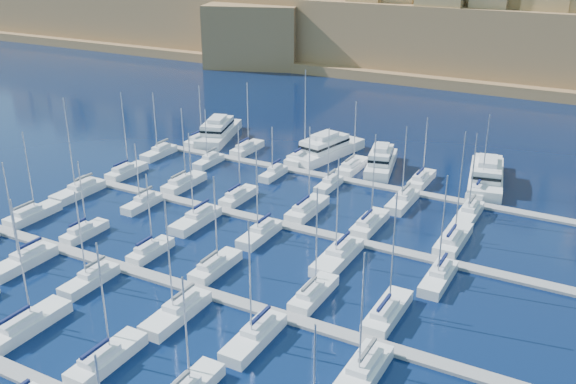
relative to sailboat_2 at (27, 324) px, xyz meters
The scene contains 46 objects.
ground 30.36m from the sailboat_2, 67.10° to the left, with size 600.00×600.00×0.00m, color black.
pontoon_mid_near 19.86m from the sailboat_2, 53.50° to the left, with size 84.00×2.00×0.40m, color slate.
pontoon_mid_far 39.76m from the sailboat_2, 72.72° to the left, with size 84.00×2.00×0.40m, color slate.
pontoon_far 61.11m from the sailboat_2, 78.86° to the left, with size 84.00×2.00×0.40m, color slate.
sailboat_2 is the anchor object (origin of this frame).
sailboat_3 12.20m from the sailboat_2, ahead, with size 2.87×9.56×14.19m.
sailboat_12 32.06m from the sailboat_2, 137.86° to the left, with size 2.80×9.34×14.32m.
sailboat_13 23.97m from the sailboat_2, 120.03° to the left, with size 2.33×7.78×11.91m.
sailboat_14 20.73m from the sailboat_2, 88.81° to the left, with size 2.32×7.75×12.22m.
sailboat_15 23.95m from the sailboat_2, 62.89° to the left, with size 2.68×8.95×13.57m.
sailboat_16 33.18m from the sailboat_2, 40.04° to the left, with size 2.70×9.00×14.86m.
sailboat_17 41.02m from the sailboat_2, 32.02° to the left, with size 2.95×9.82×15.93m.
sailboat_19 16.17m from the sailboat_2, 140.82° to the left, with size 2.92×9.72×15.28m.
sailboat_20 10.87m from the sailboat_2, 95.86° to the left, with size 2.55×8.51×13.33m.
sailboat_21 16.66m from the sailboat_2, 37.04° to the left, with size 3.03×10.08×15.49m.
sailboat_22 25.85m from the sailboat_2, 23.20° to the left, with size 2.94×9.79×15.33m.
sailboat_23 37.75m from the sailboat_2, 14.99° to the left, with size 3.19×10.65×15.08m.
sailboat_24 49.50m from the sailboat_2, 118.99° to the left, with size 2.67×8.90×15.72m.
sailboat_25 45.04m from the sailboat_2, 104.31° to the left, with size 2.88×9.61×14.40m.
sailboat_26 43.09m from the sailboat_2, 89.20° to the left, with size 2.54×8.48×13.18m.
sailboat_27 45.79m from the sailboat_2, 73.43° to the left, with size 3.03×10.11×14.47m.
sailboat_28 49.72m from the sailboat_2, 61.34° to the left, with size 2.87×9.57×14.93m.
sailboat_29 57.25m from the sailboat_2, 50.42° to the left, with size 3.18×10.59×17.05m.
sailboat_30 40.32m from the sailboat_2, 127.48° to the left, with size 3.05×10.17×17.42m.
sailboat_31 35.16m from the sailboat_2, 109.28° to the left, with size 2.32×7.75×11.30m.
sailboat_32 32.12m from the sailboat_2, 90.10° to the left, with size 2.98×9.93×15.02m.
sailboat_33 34.40m from the sailboat_2, 71.27° to the left, with size 2.70×8.99×14.81m.
sailboat_34 39.66m from the sailboat_2, 52.71° to the left, with size 3.32×11.07×15.66m.
sailboat_35 49.80m from the sailboat_2, 40.73° to the left, with size 2.75×9.17×15.24m.
sailboat_36 69.19m from the sailboat_2, 109.56° to the left, with size 2.61×8.70×12.65m.
sailboat_37 66.44m from the sailboat_2, 100.07° to the left, with size 2.75×9.15×14.44m.
sailboat_38 66.08m from the sailboat_2, 89.20° to the left, with size 3.15×10.49×18.08m.
sailboat_39 66.64m from the sailboat_2, 80.02° to the left, with size 2.88×9.59×13.46m.
sailboat_40 69.94m from the sailboat_2, 68.98° to the left, with size 2.66×8.88×12.29m.
sailboat_41 74.55m from the sailboat_2, 61.69° to the left, with size 2.88×9.59×14.15m.
sailboat_42 60.44m from the sailboat_2, 115.08° to the left, with size 2.60×8.66×13.32m.
sailboat_43 57.00m from the sailboat_2, 104.15° to the left, with size 2.27×7.58×11.48m.
sailboat_44 55.45m from the sailboat_2, 89.67° to the left, with size 2.17×7.22×9.96m.
sailboat_45 56.45m from the sailboat_2, 78.16° to the left, with size 2.29×7.62×11.34m.
sailboat_46 59.93m from the sailboat_2, 64.94° to the left, with size 2.87×9.57×13.87m.
sailboat_47 65.36m from the sailboat_2, 56.38° to the left, with size 2.79×9.30×14.33m.
motor_yacht_a 73.41m from the sailboat_2, 107.27° to the left, with size 10.48×18.72×5.25m.
motor_yacht_b 70.48m from the sailboat_2, 86.90° to the left, with size 9.23×19.27×5.25m.
motor_yacht_c 70.43m from the sailboat_2, 76.76° to the left, with size 7.68×15.36×5.25m.
motor_yacht_d 78.85m from the sailboat_2, 63.50° to the left, with size 9.13×19.66×5.25m.
fortified_city 184.12m from the sailboat_2, 86.37° to the left, with size 460.00×108.95×59.52m.
Camera 1 is at (43.23, -67.65, 41.91)m, focal length 40.00 mm.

